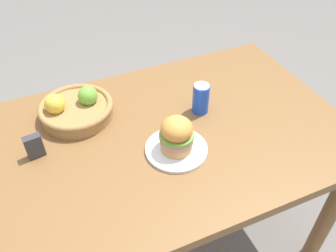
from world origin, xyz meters
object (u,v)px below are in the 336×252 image
object	(u,v)px
plate	(176,149)
napkin_holder	(34,146)
fruit_basket	(76,108)
sandwich	(176,135)
soda_can	(201,98)

from	to	relation	value
plate	napkin_holder	bearing A→B (deg)	158.96
plate	fruit_basket	xyz separation A→B (m)	(-0.28, 0.33, 0.03)
sandwich	fruit_basket	bearing A→B (deg)	129.91
sandwich	soda_can	distance (m)	0.25
fruit_basket	napkin_holder	xyz separation A→B (m)	(-0.18, -0.16, 0.01)
plate	soda_can	bearing A→B (deg)	41.81
soda_can	plate	bearing A→B (deg)	-138.19
soda_can	sandwich	bearing A→B (deg)	-138.19
plate	napkin_holder	xyz separation A→B (m)	(-0.46, 0.18, 0.04)
sandwich	fruit_basket	world-z (taller)	sandwich
napkin_holder	plate	bearing A→B (deg)	-27.54
napkin_holder	soda_can	bearing A→B (deg)	-7.46
plate	napkin_holder	world-z (taller)	napkin_holder
soda_can	fruit_basket	distance (m)	0.49
sandwich	fruit_basket	xyz separation A→B (m)	(-0.28, 0.33, -0.04)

